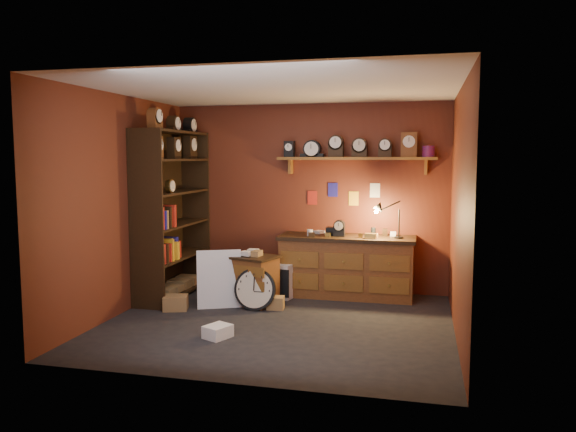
# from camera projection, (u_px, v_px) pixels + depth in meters

# --- Properties ---
(floor) EXTENTS (4.00, 4.00, 0.00)m
(floor) POSITION_uv_depth(u_px,v_px,m) (278.00, 323.00, 6.57)
(floor) COLOR black
(floor) RESTS_ON ground
(room_shell) EXTENTS (4.02, 3.62, 2.71)m
(room_shell) POSITION_uv_depth(u_px,v_px,m) (284.00, 176.00, 6.48)
(room_shell) COLOR maroon
(room_shell) RESTS_ON ground
(shelving_unit) EXTENTS (0.47, 1.60, 2.58)m
(shelving_unit) POSITION_uv_depth(u_px,v_px,m) (171.00, 207.00, 7.80)
(shelving_unit) COLOR black
(shelving_unit) RESTS_ON ground
(workbench) EXTENTS (1.87, 0.66, 1.36)m
(workbench) POSITION_uv_depth(u_px,v_px,m) (347.00, 263.00, 7.80)
(workbench) COLOR brown
(workbench) RESTS_ON ground
(low_cabinet) EXTENTS (0.69, 0.63, 0.74)m
(low_cabinet) POSITION_uv_depth(u_px,v_px,m) (254.00, 278.00, 7.39)
(low_cabinet) COLOR brown
(low_cabinet) RESTS_ON ground
(big_round_clock) EXTENTS (0.54, 0.17, 0.54)m
(big_round_clock) POSITION_uv_depth(u_px,v_px,m) (255.00, 289.00, 7.13)
(big_round_clock) COLOR black
(big_round_clock) RESTS_ON ground
(white_panel) EXTENTS (0.59, 0.37, 0.76)m
(white_panel) POSITION_uv_depth(u_px,v_px,m) (220.00, 307.00, 7.29)
(white_panel) COLOR silver
(white_panel) RESTS_ON ground
(mini_fridge) EXTENTS (0.55, 0.56, 0.48)m
(mini_fridge) POSITION_uv_depth(u_px,v_px,m) (280.00, 279.00, 7.86)
(mini_fridge) COLOR silver
(mini_fridge) RESTS_ON ground
(floor_box_a) EXTENTS (0.36, 0.33, 0.18)m
(floor_box_a) POSITION_uv_depth(u_px,v_px,m) (176.00, 303.00, 7.14)
(floor_box_a) COLOR #9B7544
(floor_box_a) RESTS_ON ground
(floor_box_b) EXTENTS (0.32, 0.34, 0.14)m
(floor_box_b) POSITION_uv_depth(u_px,v_px,m) (218.00, 331.00, 6.04)
(floor_box_b) COLOR white
(floor_box_b) RESTS_ON ground
(floor_box_c) EXTENTS (0.23, 0.20, 0.16)m
(floor_box_c) POSITION_uv_depth(u_px,v_px,m) (275.00, 303.00, 7.18)
(floor_box_c) COLOR #9B7544
(floor_box_c) RESTS_ON ground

